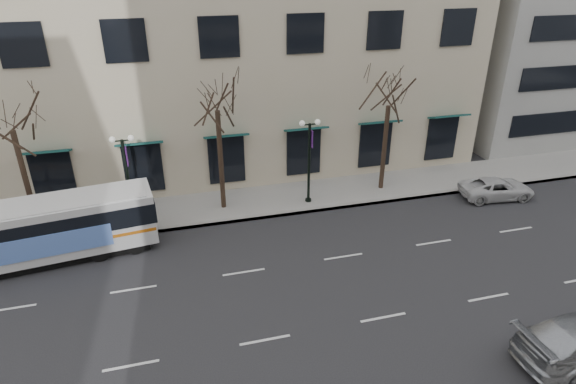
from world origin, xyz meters
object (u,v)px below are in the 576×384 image
object	(u,v)px
lamp_post_right	(309,158)
city_bus	(33,231)
tree_far_left	(7,111)
tree_far_mid	(216,93)
lamp_post_left	(128,177)
white_pickup	(497,188)
tree_far_right	(390,90)

from	to	relation	value
lamp_post_right	city_bus	size ratio (longest dim) A/B	0.45
tree_far_left	tree_far_mid	bearing A→B (deg)	0.00
tree_far_mid	lamp_post_right	distance (m)	6.41
tree_far_left	lamp_post_left	world-z (taller)	tree_far_left
tree_far_left	city_bus	distance (m)	5.88
city_bus	white_pickup	size ratio (longest dim) A/B	2.60
tree_far_left	lamp_post_right	bearing A→B (deg)	-2.29
lamp_post_right	white_pickup	world-z (taller)	lamp_post_right
tree_far_right	white_pickup	size ratio (longest dim) A/B	1.82
tree_far_right	white_pickup	xyz separation A→B (m)	(6.35, -2.84, -5.81)
lamp_post_left	tree_far_left	bearing A→B (deg)	173.17
tree_far_mid	city_bus	bearing A→B (deg)	-162.34
lamp_post_left	white_pickup	size ratio (longest dim) A/B	1.17
lamp_post_left	city_bus	xyz separation A→B (m)	(-4.41, -2.39, -1.27)
tree_far_right	lamp_post_left	size ratio (longest dim) A/B	1.55
lamp_post_left	city_bus	world-z (taller)	lamp_post_left
city_bus	tree_far_right	bearing A→B (deg)	1.71
tree_far_left	tree_far_mid	size ratio (longest dim) A/B	0.98
tree_far_mid	white_pickup	xyz separation A→B (m)	(16.35, -2.84, -6.29)
tree_far_mid	city_bus	xyz separation A→B (m)	(-9.40, -2.99, -5.23)
lamp_post_left	white_pickup	distance (m)	21.59
tree_far_right	lamp_post_left	world-z (taller)	tree_far_right
tree_far_left	city_bus	world-z (taller)	tree_far_left
lamp_post_left	city_bus	distance (m)	5.17
city_bus	lamp_post_right	bearing A→B (deg)	2.37
tree_far_mid	tree_far_right	size ratio (longest dim) A/B	1.06
tree_far_right	tree_far_left	bearing A→B (deg)	180.00
lamp_post_left	lamp_post_right	size ratio (longest dim) A/B	1.00
tree_far_left	tree_far_right	bearing A→B (deg)	0.00
tree_far_mid	lamp_post_left	world-z (taller)	tree_far_mid
tree_far_right	white_pickup	bearing A→B (deg)	-24.07
lamp_post_right	white_pickup	distance (m)	11.80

